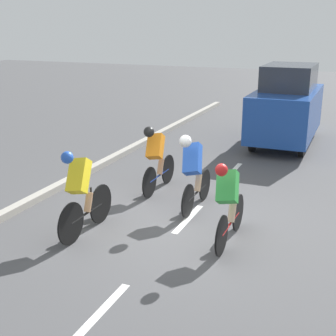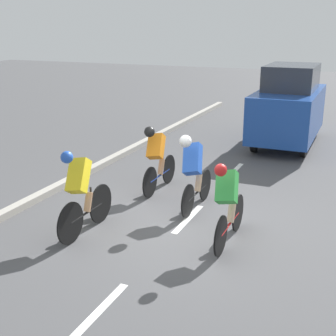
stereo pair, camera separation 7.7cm
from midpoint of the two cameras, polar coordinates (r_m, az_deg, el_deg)
ground_plane at (r=8.57m, az=1.54°, el=-6.92°), size 60.00×60.00×0.00m
lane_stripe_near at (r=6.28m, az=-8.59°, el=-16.95°), size 0.12×1.40×0.01m
lane_stripe_mid at (r=8.81m, az=2.22°, el=-6.20°), size 0.12×1.40×0.01m
lane_stripe_far at (r=11.68m, az=7.75°, el=-0.36°), size 0.12×1.40×0.01m
curb at (r=10.27m, az=-14.76°, el=-2.90°), size 0.20×24.78×0.14m
cyclist_orange at (r=10.00m, az=-1.66°, el=1.42°), size 0.40×1.66×1.47m
cyclist_blue at (r=8.99m, az=2.85°, el=-0.12°), size 0.45×1.64×1.54m
cyclist_green at (r=7.66m, az=7.08°, el=-4.01°), size 0.41×1.67×1.44m
cyclist_yellow at (r=8.07m, az=-10.77°, el=-2.76°), size 0.42×1.68×1.54m
support_car at (r=14.36m, az=14.11°, el=7.34°), size 1.70×3.81×2.35m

